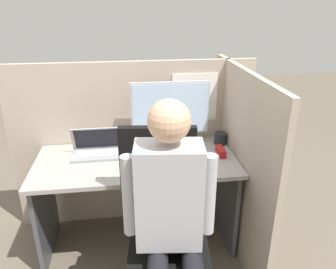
{
  "coord_description": "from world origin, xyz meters",
  "views": [
    {
      "loc": [
        -0.05,
        -1.76,
        1.8
      ],
      "look_at": [
        0.2,
        0.17,
        0.98
      ],
      "focal_mm": 35.0,
      "sensor_mm": 36.0,
      "label": 1
    }
  ],
  "objects_px": {
    "coffee_mug": "(220,138)",
    "carrot_toy": "(151,171)",
    "stapler": "(221,151)",
    "person": "(172,213)",
    "laptop": "(98,150)",
    "monitor": "(170,110)",
    "paper_box": "(170,143)",
    "office_chair": "(164,228)"
  },
  "relations": [
    {
      "from": "laptop",
      "to": "coffee_mug",
      "type": "relative_size",
      "value": 3.88
    },
    {
      "from": "carrot_toy",
      "to": "coffee_mug",
      "type": "xyz_separation_m",
      "value": [
        0.58,
        0.4,
        0.03
      ]
    },
    {
      "from": "coffee_mug",
      "to": "laptop",
      "type": "bearing_deg",
      "value": -175.8
    },
    {
      "from": "stapler",
      "to": "person",
      "type": "bearing_deg",
      "value": -122.61
    },
    {
      "from": "monitor",
      "to": "office_chair",
      "type": "height_order",
      "value": "monitor"
    },
    {
      "from": "carrot_toy",
      "to": "office_chair",
      "type": "xyz_separation_m",
      "value": [
        0.04,
        -0.35,
        -0.18
      ]
    },
    {
      "from": "paper_box",
      "to": "office_chair",
      "type": "xyz_separation_m",
      "value": [
        -0.14,
        -0.76,
        -0.19
      ]
    },
    {
      "from": "laptop",
      "to": "office_chair",
      "type": "height_order",
      "value": "office_chair"
    },
    {
      "from": "laptop",
      "to": "stapler",
      "type": "relative_size",
      "value": 2.68
    },
    {
      "from": "stapler",
      "to": "coffee_mug",
      "type": "height_order",
      "value": "coffee_mug"
    },
    {
      "from": "paper_box",
      "to": "coffee_mug",
      "type": "relative_size",
      "value": 3.04
    },
    {
      "from": "paper_box",
      "to": "stapler",
      "type": "height_order",
      "value": "stapler"
    },
    {
      "from": "paper_box",
      "to": "carrot_toy",
      "type": "xyz_separation_m",
      "value": [
        -0.19,
        -0.41,
        -0.01
      ]
    },
    {
      "from": "monitor",
      "to": "coffee_mug",
      "type": "xyz_separation_m",
      "value": [
        0.39,
        -0.02,
        -0.24
      ]
    },
    {
      "from": "stapler",
      "to": "person",
      "type": "height_order",
      "value": "person"
    },
    {
      "from": "stapler",
      "to": "office_chair",
      "type": "relative_size",
      "value": 0.12
    },
    {
      "from": "stapler",
      "to": "paper_box",
      "type": "bearing_deg",
      "value": 149.48
    },
    {
      "from": "carrot_toy",
      "to": "person",
      "type": "bearing_deg",
      "value": -83.18
    },
    {
      "from": "office_chair",
      "to": "person",
      "type": "distance_m",
      "value": 0.29
    },
    {
      "from": "office_chair",
      "to": "person",
      "type": "height_order",
      "value": "person"
    },
    {
      "from": "office_chair",
      "to": "coffee_mug",
      "type": "height_order",
      "value": "office_chair"
    },
    {
      "from": "monitor",
      "to": "stapler",
      "type": "xyz_separation_m",
      "value": [
        0.34,
        -0.21,
        -0.26
      ]
    },
    {
      "from": "monitor",
      "to": "coffee_mug",
      "type": "distance_m",
      "value": 0.46
    },
    {
      "from": "coffee_mug",
      "to": "carrot_toy",
      "type": "bearing_deg",
      "value": -145.34
    },
    {
      "from": "monitor",
      "to": "coffee_mug",
      "type": "bearing_deg",
      "value": -2.26
    },
    {
      "from": "coffee_mug",
      "to": "monitor",
      "type": "bearing_deg",
      "value": 177.74
    },
    {
      "from": "stapler",
      "to": "coffee_mug",
      "type": "xyz_separation_m",
      "value": [
        0.05,
        0.19,
        0.02
      ]
    },
    {
      "from": "person",
      "to": "coffee_mug",
      "type": "relative_size",
      "value": 14.55
    },
    {
      "from": "coffee_mug",
      "to": "paper_box",
      "type": "bearing_deg",
      "value": 178.16
    },
    {
      "from": "person",
      "to": "coffee_mug",
      "type": "xyz_separation_m",
      "value": [
        0.52,
        0.92,
        -0.02
      ]
    },
    {
      "from": "monitor",
      "to": "person",
      "type": "bearing_deg",
      "value": -97.51
    },
    {
      "from": "carrot_toy",
      "to": "office_chair",
      "type": "distance_m",
      "value": 0.4
    },
    {
      "from": "paper_box",
      "to": "laptop",
      "type": "xyz_separation_m",
      "value": [
        -0.55,
        -0.08,
        0.02
      ]
    },
    {
      "from": "carrot_toy",
      "to": "monitor",
      "type": "bearing_deg",
      "value": 65.99
    },
    {
      "from": "carrot_toy",
      "to": "coffee_mug",
      "type": "relative_size",
      "value": 1.35
    },
    {
      "from": "laptop",
      "to": "person",
      "type": "relative_size",
      "value": 0.27
    },
    {
      "from": "office_chair",
      "to": "stapler",
      "type": "bearing_deg",
      "value": 48.92
    },
    {
      "from": "stapler",
      "to": "person",
      "type": "relative_size",
      "value": 0.1
    },
    {
      "from": "monitor",
      "to": "carrot_toy",
      "type": "distance_m",
      "value": 0.53
    },
    {
      "from": "stapler",
      "to": "carrot_toy",
      "type": "relative_size",
      "value": 1.08
    },
    {
      "from": "paper_box",
      "to": "stapler",
      "type": "distance_m",
      "value": 0.4
    },
    {
      "from": "laptop",
      "to": "coffee_mug",
      "type": "xyz_separation_m",
      "value": [
        0.94,
        0.07,
        0.0
      ]
    }
  ]
}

